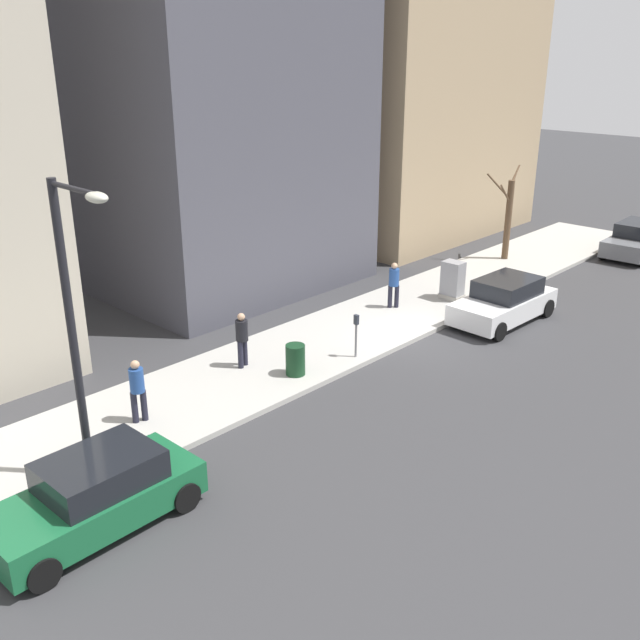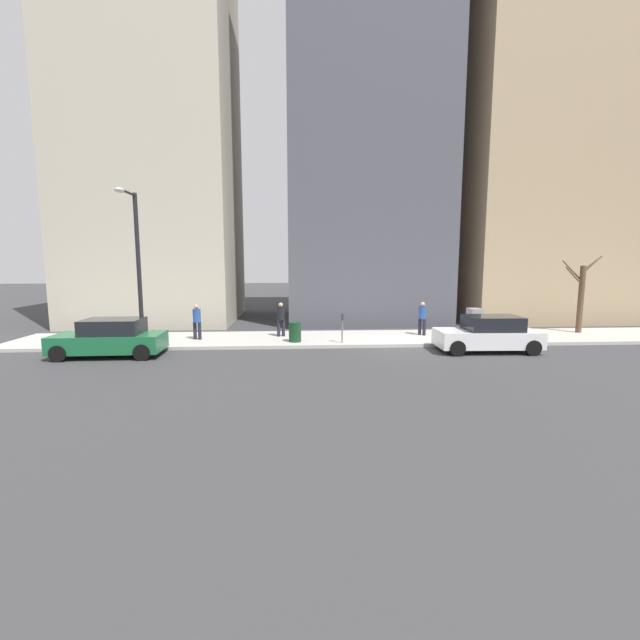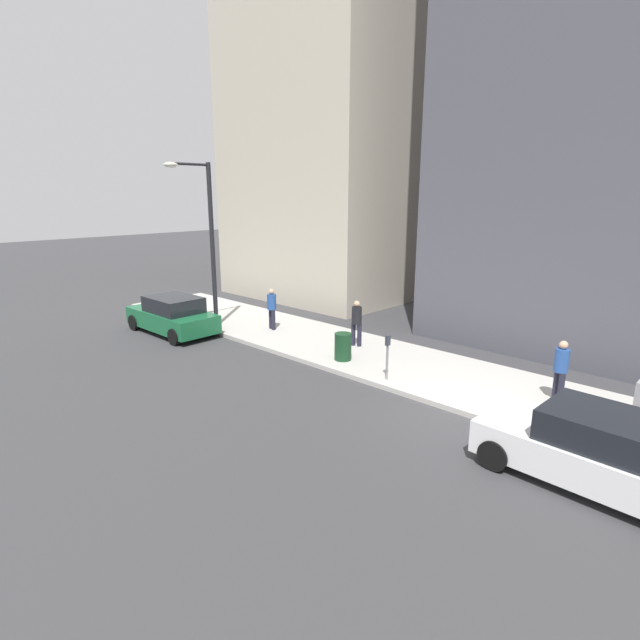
{
  "view_description": "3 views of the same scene",
  "coord_description": "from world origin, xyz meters",
  "px_view_note": "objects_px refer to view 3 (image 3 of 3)",
  "views": [
    {
      "loc": [
        -12.31,
        17.78,
        8.98
      ],
      "look_at": [
        1.05,
        3.66,
        1.44
      ],
      "focal_mm": 40.0,
      "sensor_mm": 36.0,
      "label": 1
    },
    {
      "loc": [
        -18.39,
        4.91,
        3.77
      ],
      "look_at": [
        0.51,
        3.72,
        1.2
      ],
      "focal_mm": 24.0,
      "sensor_mm": 36.0,
      "label": 2
    },
    {
      "loc": [
        -10.95,
        -5.47,
        5.52
      ],
      "look_at": [
        0.34,
        5.35,
        1.52
      ],
      "focal_mm": 28.0,
      "sensor_mm": 36.0,
      "label": 3
    }
  ],
  "objects_px": {
    "parked_car_green": "(173,315)",
    "pedestrian_far_corner": "(272,306)",
    "parking_meter": "(387,353)",
    "pedestrian_near_meter": "(561,367)",
    "trash_bin": "(343,347)",
    "parked_car_white": "(596,450)",
    "office_tower_right": "(340,27)",
    "pedestrian_midblock": "(357,321)",
    "streetlamp": "(206,232)"
  },
  "relations": [
    {
      "from": "parked_car_white",
      "to": "office_tower_right",
      "type": "distance_m",
      "value": 24.02
    },
    {
      "from": "parked_car_green",
      "to": "pedestrian_midblock",
      "type": "relative_size",
      "value": 2.54
    },
    {
      "from": "parked_car_white",
      "to": "pedestrian_midblock",
      "type": "height_order",
      "value": "pedestrian_midblock"
    },
    {
      "from": "pedestrian_near_meter",
      "to": "pedestrian_far_corner",
      "type": "distance_m",
      "value": 10.94
    },
    {
      "from": "pedestrian_near_meter",
      "to": "trash_bin",
      "type": "bearing_deg",
      "value": 54.73
    },
    {
      "from": "trash_bin",
      "to": "pedestrian_midblock",
      "type": "relative_size",
      "value": 0.54
    },
    {
      "from": "pedestrian_near_meter",
      "to": "office_tower_right",
      "type": "distance_m",
      "value": 21.1
    },
    {
      "from": "parked_car_green",
      "to": "pedestrian_midblock",
      "type": "bearing_deg",
      "value": -63.76
    },
    {
      "from": "pedestrian_far_corner",
      "to": "office_tower_right",
      "type": "height_order",
      "value": "office_tower_right"
    },
    {
      "from": "parked_car_green",
      "to": "pedestrian_far_corner",
      "type": "relative_size",
      "value": 2.54
    },
    {
      "from": "parked_car_white",
      "to": "streetlamp",
      "type": "bearing_deg",
      "value": 86.86
    },
    {
      "from": "parked_car_white",
      "to": "pedestrian_far_corner",
      "type": "relative_size",
      "value": 2.57
    },
    {
      "from": "trash_bin",
      "to": "pedestrian_near_meter",
      "type": "xyz_separation_m",
      "value": [
        1.41,
        -6.34,
        0.49
      ]
    },
    {
      "from": "trash_bin",
      "to": "pedestrian_near_meter",
      "type": "bearing_deg",
      "value": -77.46
    },
    {
      "from": "parking_meter",
      "to": "office_tower_right",
      "type": "distance_m",
      "value": 19.32
    },
    {
      "from": "parked_car_green",
      "to": "parking_meter",
      "type": "xyz_separation_m",
      "value": [
        1.47,
        -9.53,
        0.24
      ]
    },
    {
      "from": "parked_car_white",
      "to": "pedestrian_near_meter",
      "type": "distance_m",
      "value": 3.86
    },
    {
      "from": "streetlamp",
      "to": "pedestrian_near_meter",
      "type": "distance_m",
      "value": 13.5
    },
    {
      "from": "trash_bin",
      "to": "office_tower_right",
      "type": "xyz_separation_m",
      "value": [
        9.36,
        8.57,
        13.13
      ]
    },
    {
      "from": "trash_bin",
      "to": "parked_car_green",
      "type": "bearing_deg",
      "value": 104.54
    },
    {
      "from": "parking_meter",
      "to": "pedestrian_near_meter",
      "type": "xyz_separation_m",
      "value": [
        1.86,
        -4.22,
        0.11
      ]
    },
    {
      "from": "pedestrian_near_meter",
      "to": "office_tower_right",
      "type": "bearing_deg",
      "value": 14.11
    },
    {
      "from": "pedestrian_near_meter",
      "to": "pedestrian_midblock",
      "type": "height_order",
      "value": "same"
    },
    {
      "from": "parked_car_green",
      "to": "office_tower_right",
      "type": "relative_size",
      "value": 0.15
    },
    {
      "from": "streetlamp",
      "to": "pedestrian_near_meter",
      "type": "height_order",
      "value": "streetlamp"
    },
    {
      "from": "parked_car_green",
      "to": "trash_bin",
      "type": "distance_m",
      "value": 7.66
    },
    {
      "from": "parking_meter",
      "to": "office_tower_right",
      "type": "height_order",
      "value": "office_tower_right"
    },
    {
      "from": "streetlamp",
      "to": "office_tower_right",
      "type": "distance_m",
      "value": 14.05
    },
    {
      "from": "parking_meter",
      "to": "pedestrian_far_corner",
      "type": "bearing_deg",
      "value": 78.66
    },
    {
      "from": "pedestrian_near_meter",
      "to": "pedestrian_midblock",
      "type": "distance_m",
      "value": 7.01
    },
    {
      "from": "parked_car_green",
      "to": "office_tower_right",
      "type": "height_order",
      "value": "office_tower_right"
    },
    {
      "from": "pedestrian_near_meter",
      "to": "pedestrian_far_corner",
      "type": "relative_size",
      "value": 1.0
    },
    {
      "from": "parked_car_white",
      "to": "pedestrian_far_corner",
      "type": "xyz_separation_m",
      "value": [
        2.87,
        12.75,
        0.35
      ]
    },
    {
      "from": "trash_bin",
      "to": "office_tower_right",
      "type": "distance_m",
      "value": 18.26
    },
    {
      "from": "parked_car_white",
      "to": "trash_bin",
      "type": "distance_m",
      "value": 8.39
    },
    {
      "from": "parking_meter",
      "to": "office_tower_right",
      "type": "relative_size",
      "value": 0.05
    },
    {
      "from": "pedestrian_near_meter",
      "to": "pedestrian_midblock",
      "type": "bearing_deg",
      "value": 41.44
    },
    {
      "from": "parked_car_white",
      "to": "office_tower_right",
      "type": "bearing_deg",
      "value": 57.95
    },
    {
      "from": "parking_meter",
      "to": "office_tower_right",
      "type": "xyz_separation_m",
      "value": [
        9.81,
        10.69,
        12.75
      ]
    },
    {
      "from": "pedestrian_midblock",
      "to": "streetlamp",
      "type": "bearing_deg",
      "value": 2.19
    },
    {
      "from": "parked_car_green",
      "to": "pedestrian_near_meter",
      "type": "bearing_deg",
      "value": -77.08
    },
    {
      "from": "parked_car_green",
      "to": "pedestrian_near_meter",
      "type": "relative_size",
      "value": 2.54
    },
    {
      "from": "parking_meter",
      "to": "trash_bin",
      "type": "relative_size",
      "value": 1.5
    },
    {
      "from": "parked_car_white",
      "to": "streetlamp",
      "type": "relative_size",
      "value": 0.66
    },
    {
      "from": "pedestrian_midblock",
      "to": "office_tower_right",
      "type": "xyz_separation_m",
      "value": [
        7.86,
        7.9,
        12.64
      ]
    },
    {
      "from": "parked_car_green",
      "to": "streetlamp",
      "type": "distance_m",
      "value": 3.61
    },
    {
      "from": "pedestrian_near_meter",
      "to": "pedestrian_far_corner",
      "type": "xyz_separation_m",
      "value": [
        -0.51,
        10.93,
        0.0
      ]
    },
    {
      "from": "parking_meter",
      "to": "pedestrian_near_meter",
      "type": "relative_size",
      "value": 0.81
    },
    {
      "from": "parking_meter",
      "to": "parked_car_green",
      "type": "bearing_deg",
      "value": 98.79
    },
    {
      "from": "parked_car_green",
      "to": "office_tower_right",
      "type": "bearing_deg",
      "value": 5.16
    }
  ]
}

